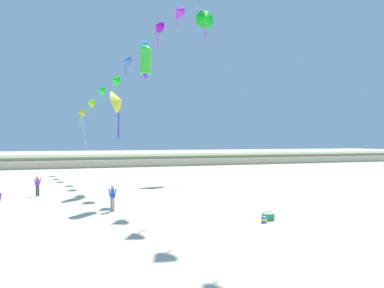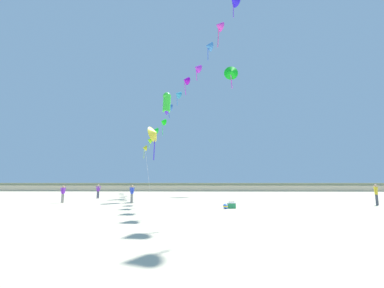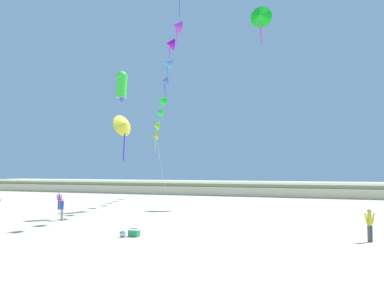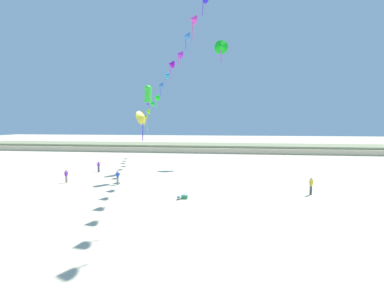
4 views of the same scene
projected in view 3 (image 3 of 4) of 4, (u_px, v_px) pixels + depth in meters
name	position (u px, v px, depth m)	size (l,w,h in m)	color
ground_plane	(97.00, 242.00, 20.90)	(240.00, 240.00, 0.00)	beige
dune_ridge	(261.00, 189.00, 60.93)	(120.00, 11.30, 1.73)	beige
person_near_right	(59.00, 200.00, 38.09)	(0.50, 0.40, 1.61)	#282D4C
person_mid_center	(62.00, 208.00, 29.68)	(0.54, 0.33, 1.62)	gray
person_far_left	(370.00, 223.00, 20.88)	(0.55, 0.37, 1.70)	#474C56
kite_banner_string	(173.00, 34.00, 36.88)	(19.34, 32.61, 24.53)	gold
large_kite_low_lead	(122.00, 85.00, 33.12)	(1.16, 1.12, 2.61)	#37E135
large_kite_mid_trail	(260.00, 16.00, 42.52)	(2.34, 0.85, 3.96)	#10C71D
large_kite_high_solo	(124.00, 125.00, 37.22)	(1.81, 2.33, 4.40)	yellow
beach_cooler	(134.00, 233.00, 22.56)	(0.58, 0.41, 0.46)	#23844C
beach_ball	(123.00, 234.00, 22.33)	(0.36, 0.36, 0.36)	blue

